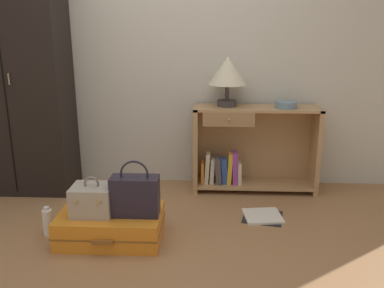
% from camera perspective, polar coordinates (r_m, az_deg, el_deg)
% --- Properties ---
extents(ground_plane, '(9.00, 9.00, 0.00)m').
position_cam_1_polar(ground_plane, '(2.79, -7.78, -15.70)').
color(ground_plane, '#9E7047').
extents(back_wall, '(6.40, 0.10, 2.60)m').
position_cam_1_polar(back_wall, '(3.86, -4.47, 13.65)').
color(back_wall, beige).
rests_on(back_wall, ground_plane).
extents(wardrobe, '(0.87, 0.47, 2.07)m').
position_cam_1_polar(wardrobe, '(3.94, -22.95, 8.62)').
color(wardrobe, black).
rests_on(wardrobe, ground_plane).
extents(bookshelf, '(1.10, 0.33, 0.77)m').
position_cam_1_polar(bookshelf, '(3.79, 7.80, -0.75)').
color(bookshelf, tan).
rests_on(bookshelf, ground_plane).
extents(table_lamp, '(0.33, 0.33, 0.43)m').
position_cam_1_polar(table_lamp, '(3.65, 4.89, 9.76)').
color(table_lamp, '#3D3838').
rests_on(table_lamp, bookshelf).
extents(bowl, '(0.19, 0.19, 0.06)m').
position_cam_1_polar(bowl, '(3.69, 12.76, 5.29)').
color(bowl, slate).
rests_on(bowl, bookshelf).
extents(suitcase_large, '(0.72, 0.48, 0.20)m').
position_cam_1_polar(suitcase_large, '(3.04, -11.01, -10.85)').
color(suitcase_large, orange).
rests_on(suitcase_large, ground_plane).
extents(train_case, '(0.28, 0.24, 0.27)m').
position_cam_1_polar(train_case, '(2.96, -13.45, -7.41)').
color(train_case, '#A89E8E').
rests_on(train_case, suitcase_large).
extents(handbag, '(0.33, 0.15, 0.39)m').
position_cam_1_polar(handbag, '(2.87, -7.80, -6.95)').
color(handbag, '#231E2D').
rests_on(handbag, suitcase_large).
extents(bottle, '(0.07, 0.07, 0.22)m').
position_cam_1_polar(bottle, '(3.20, -19.12, -10.06)').
color(bottle, white).
rests_on(bottle, ground_plane).
extents(open_book_on_floor, '(0.35, 0.34, 0.02)m').
position_cam_1_polar(open_book_on_floor, '(3.37, 9.64, -9.71)').
color(open_book_on_floor, white).
rests_on(open_book_on_floor, ground_plane).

